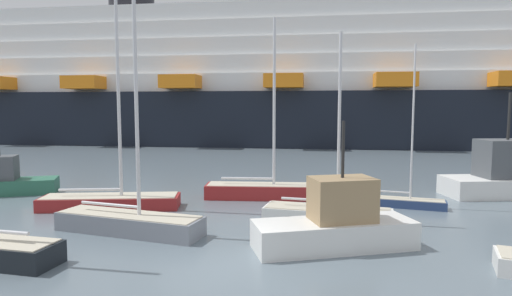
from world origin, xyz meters
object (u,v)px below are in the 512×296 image
Objects in this scene: sailboat_3 at (111,197)px; fishing_boat_3 at (336,223)px; sailboat_2 at (327,212)px; sailboat_5 at (129,220)px; fishing_boat_0 at (510,176)px; sailboat_6 at (265,189)px; fishing_boat_1 at (5,181)px; sailboat_0 at (404,199)px; cruise_ship at (288,86)px.

sailboat_3 is 2.09× the size of fishing_boat_3.
sailboat_5 is at bearing -152.34° from sailboat_2.
fishing_boat_0 is (11.01, 6.46, 0.75)m from sailboat_2.
sailboat_3 is at bearing -158.99° from sailboat_6.
sailboat_0 is at bearing 156.28° from fishing_boat_1.
sailboat_5 is 1.82× the size of fishing_boat_1.
sailboat_3 is 1.30× the size of sailboat_6.
sailboat_0 is at bearing 48.36° from sailboat_2.
fishing_boat_0 is 38.88m from cruise_ship.
sailboat_5 is at bearing -94.14° from cruise_ship.
sailboat_3 is at bearing 139.03° from fishing_boat_1.
sailboat_5 is 45.96m from cruise_ship.
cruise_ship reaches higher than fishing_boat_3.
sailboat_5 is at bearing -66.82° from sailboat_3.
sailboat_0 is at bearing 39.05° from sailboat_5.
fishing_boat_0 is (14.11, 1.73, 0.63)m from sailboat_6.
cruise_ship is at bearing 113.09° from sailboat_0.
cruise_ship reaches higher than sailboat_6.
sailboat_2 is 43.21m from cruise_ship.
sailboat_6 reaches higher than sailboat_2.
cruise_ship is at bearing 103.99° from sailboat_2.
sailboat_3 is (-10.77, 1.73, 0.17)m from sailboat_2.
sailboat_5 is 1.72× the size of fishing_boat_3.
fishing_boat_3 is at bearing 6.23° from sailboat_5.
sailboat_2 reaches higher than fishing_boat_0.
cruise_ship reaches higher than sailboat_2.
sailboat_5 is 21.23m from fishing_boat_0.
sailboat_2 is 8.61m from sailboat_5.
sailboat_3 is 4.83m from sailboat_5.
cruise_ship reaches higher than sailboat_5.
fishing_boat_0 reaches higher than fishing_boat_1.
sailboat_2 is 10.91m from sailboat_3.
sailboat_5 reaches higher than sailboat_2.
sailboat_5 reaches higher than sailboat_6.
fishing_boat_3 is (8.26, -1.28, 0.37)m from sailboat_5.
fishing_boat_3 is (-11.02, -10.15, -0.25)m from fishing_boat_0.
cruise_ship is at bearing -79.06° from fishing_boat_0.
sailboat_0 is 0.64× the size of sailboat_3.
fishing_boat_1 is at bearing 138.80° from fishing_boat_3.
sailboat_3 is 22.30m from fishing_boat_0.
sailboat_3 is at bearing 3.49° from fishing_boat_0.
fishing_boat_1 is (-18.49, 4.74, 0.33)m from sailboat_2.
fishing_boat_0 is at bearing 4.24° from sailboat_3.
fishing_boat_0 is at bearing 6.67° from sailboat_6.
sailboat_0 is 7.44m from sailboat_6.
cruise_ship is (-12.90, 36.02, 6.89)m from fishing_boat_0.
fishing_boat_0 is (6.84, 3.33, 0.77)m from sailboat_0.
fishing_boat_1 is (-10.22, 7.15, 0.20)m from sailboat_5.
sailboat_0 is 15.01m from sailboat_3.
sailboat_3 reaches higher than sailboat_5.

